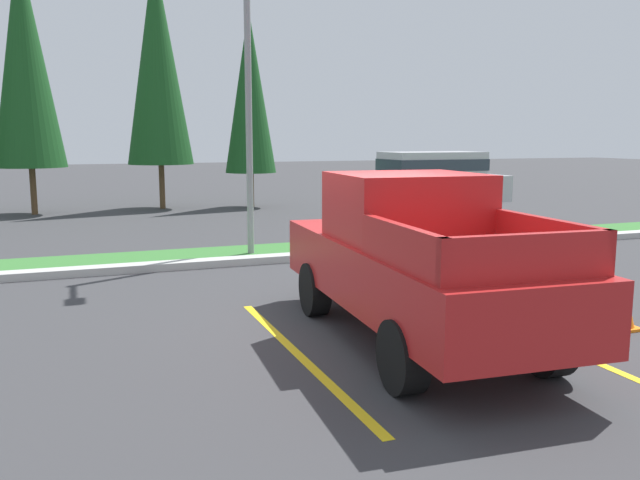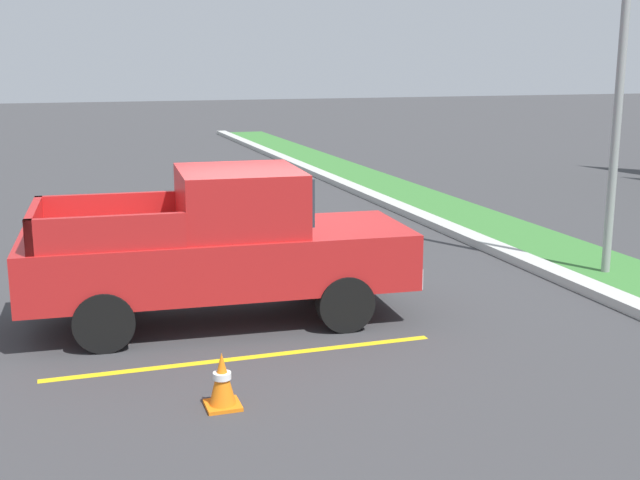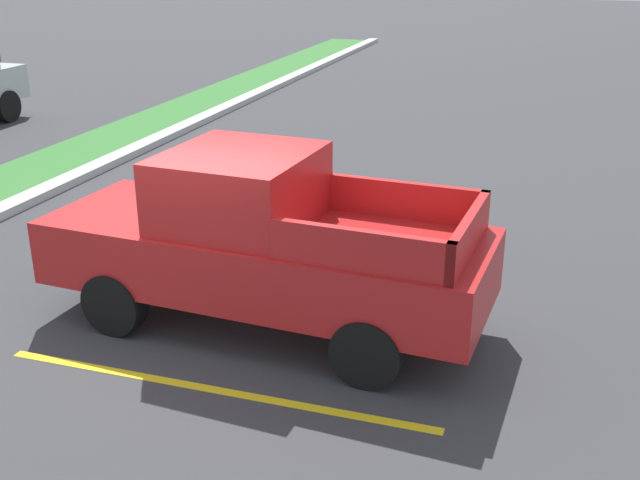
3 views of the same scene
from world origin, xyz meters
The scene contains 5 objects.
ground_plane centered at (0.00, 0.00, 0.00)m, with size 120.00×120.00×0.00m, color #38383A.
parking_line_near centered at (-1.28, -0.72, 0.00)m, with size 0.12×4.80×0.01m, color yellow.
parking_line_far centered at (1.82, -0.72, 0.00)m, with size 0.12×4.80×0.01m, color yellow.
pickup_truck_main centered at (0.27, -0.67, 1.04)m, with size 2.23×5.34×2.10m.
traffic_cone centered at (3.14, -1.27, 0.29)m, with size 0.36×0.36×0.60m.
Camera 3 is at (-7.41, -3.88, 4.30)m, focal length 43.10 mm.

